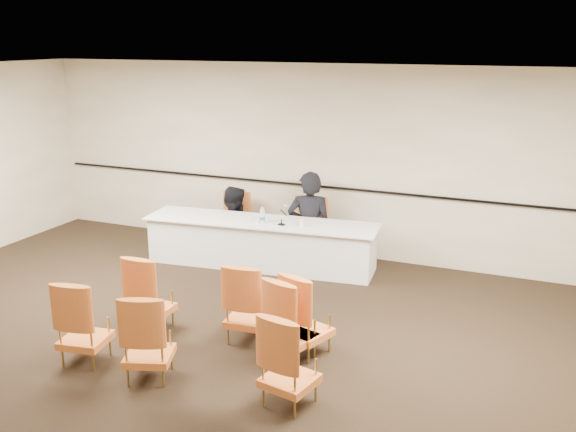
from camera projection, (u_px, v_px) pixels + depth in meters
The scene contains 21 objects.
floor at pixel (195, 362), 6.92m from camera, with size 10.00×10.00×0.00m, color black.
ceiling at pixel (182, 79), 6.11m from camera, with size 10.00×10.00×0.00m, color silver.
wall_back at pixel (323, 161), 10.06m from camera, with size 10.00×0.04×3.00m, color #B9B191.
wall_rail at pixel (322, 186), 10.14m from camera, with size 9.80×0.04×0.03m, color black.
panel_table at pixel (261, 243), 9.74m from camera, with size 3.56×0.83×0.71m, color white, non-canonical shape.
panelist_main at pixel (309, 231), 10.04m from camera, with size 0.70×0.46×1.92m, color black.
panelist_main_chair at pixel (310, 229), 10.03m from camera, with size 0.50×0.50×0.95m, color #D96026, non-canonical shape.
panelist_second at pixel (233, 236), 10.45m from camera, with size 0.80×0.62×1.65m, color black.
panelist_second_chair at pixel (233, 223), 10.39m from camera, with size 0.50×0.50×0.95m, color #D96026, non-canonical shape.
papers at pixel (278, 224), 9.46m from camera, with size 0.30×0.22×0.00m, color white.
microphone at pixel (281, 216), 9.38m from camera, with size 0.10×0.21×0.29m, color black, non-canonical shape.
water_bottle at pixel (263, 215), 9.52m from camera, with size 0.07×0.07×0.24m, color #188780, non-canonical shape.
drinking_glass at pixel (257, 220), 9.53m from camera, with size 0.06×0.06×0.10m, color silver.
coffee_cup at pixel (302, 223), 9.35m from camera, with size 0.07×0.07×0.12m, color white.
aud_chair_front_left at pixel (150, 292), 7.58m from camera, with size 0.50×0.50×0.95m, color #D96026, non-canonical shape.
aud_chair_front_mid at pixel (248, 301), 7.31m from camera, with size 0.50×0.50×0.95m, color #D96026, non-canonical shape.
aud_chair_front_right at pixel (291, 319), 6.86m from camera, with size 0.50×0.50×0.95m, color #D96026, non-canonical shape.
aud_chair_back_left at pixel (84, 320), 6.82m from camera, with size 0.50×0.50×0.95m, color #D96026, non-canonical shape.
aud_chair_back_mid at pixel (148, 335), 6.48m from camera, with size 0.50×0.50×0.95m, color #D96026, non-canonical shape.
aud_chair_back_right at pixel (290, 359), 6.01m from camera, with size 0.50×0.50×0.95m, color #D96026, non-canonical shape.
aud_chair_extra at pixel (307, 313), 7.00m from camera, with size 0.50×0.50×0.95m, color #D96026, non-canonical shape.
Camera 1 is at (3.36, -5.35, 3.39)m, focal length 40.00 mm.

